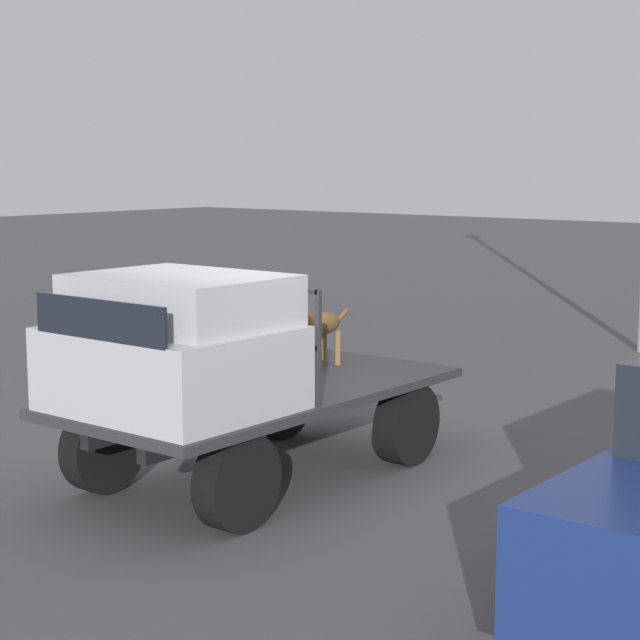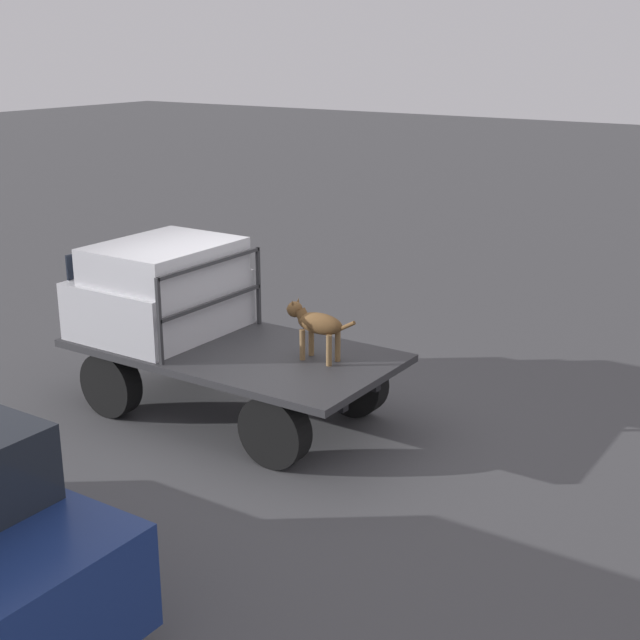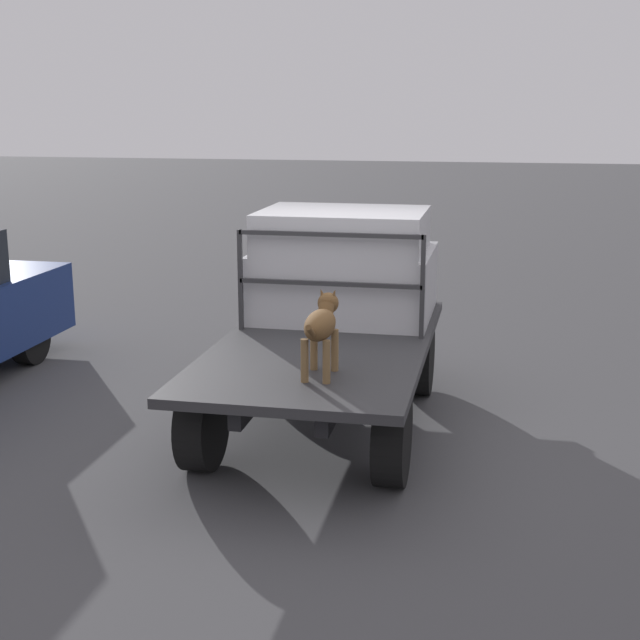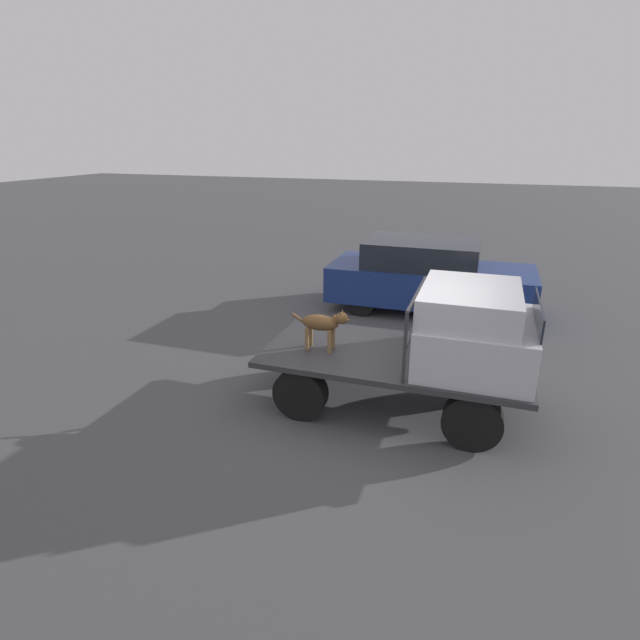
% 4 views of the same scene
% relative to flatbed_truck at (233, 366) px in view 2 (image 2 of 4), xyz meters
% --- Properties ---
extents(ground_plane, '(80.00, 80.00, 0.00)m').
position_rel_flatbed_truck_xyz_m(ground_plane, '(0.00, 0.00, -0.58)').
color(ground_plane, '#474749').
extents(flatbed_truck, '(3.70, 1.85, 0.81)m').
position_rel_flatbed_truck_xyz_m(flatbed_truck, '(0.00, 0.00, 0.00)').
color(flatbed_truck, black).
rests_on(flatbed_truck, ground).
extents(truck_cab, '(1.47, 1.73, 1.07)m').
position_rel_flatbed_truck_xyz_m(truck_cab, '(1.03, 0.00, 0.73)').
color(truck_cab, '#B7B7BC').
rests_on(truck_cab, flatbed_truck).
extents(truck_headboard, '(0.04, 1.73, 0.94)m').
position_rel_flatbed_truck_xyz_m(truck_headboard, '(0.26, 0.00, 0.85)').
color(truck_headboard, '#2D2D30').
rests_on(truck_headboard, flatbed_truck).
extents(dog, '(0.88, 0.23, 0.64)m').
position_rel_flatbed_truck_xyz_m(dog, '(-1.00, -0.18, 0.63)').
color(dog, brown).
rests_on(dog, flatbed_truck).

